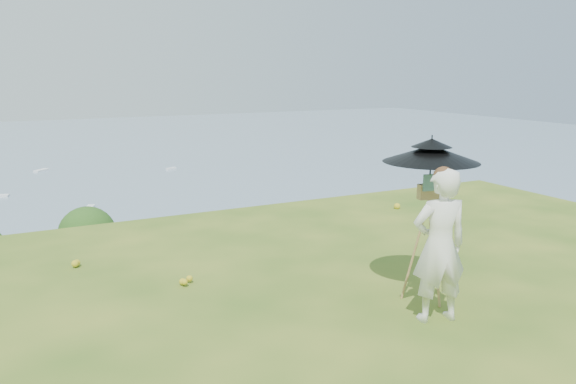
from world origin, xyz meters
TOP-DOWN VIEW (x-y plane):
  - ground at (0.00, 0.00)m, footprint 14.00×14.00m
  - shoreline_tier at (0.00, 75.00)m, footprint 170.00×28.00m
  - bay_water at (0.00, 240.00)m, footprint 700.00×700.00m
  - slope_trees at (0.00, 35.00)m, footprint 110.00×50.00m
  - harbor_town at (0.00, 75.00)m, footprint 110.00×22.00m
  - wildflowers at (0.00, 0.25)m, footprint 10.00×10.50m
  - painter at (0.09, 0.83)m, footprint 0.75×0.58m
  - field_easel at (0.38, 1.37)m, footprint 0.73×0.73m
  - sun_umbrella at (0.39, 1.40)m, footprint 1.50×1.50m
  - painter_cap at (0.09, 0.83)m, footprint 0.30×0.32m

SIDE VIEW (x-z plane):
  - shoreline_tier at x=0.00m, z-range -40.00..-32.00m
  - bay_water at x=0.00m, z-range -34.00..-34.00m
  - harbor_town at x=0.00m, z-range -32.00..-27.00m
  - slope_trees at x=0.00m, z-range -18.00..-12.00m
  - ground at x=0.00m, z-range 0.00..0.00m
  - wildflowers at x=0.00m, z-range 0.00..0.12m
  - field_easel at x=0.38m, z-range 0.00..1.65m
  - painter at x=0.09m, z-range 0.00..1.82m
  - sun_umbrella at x=0.39m, z-range 1.35..2.11m
  - painter_cap at x=0.09m, z-range 1.72..1.82m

